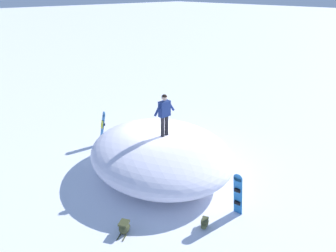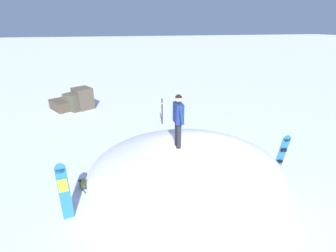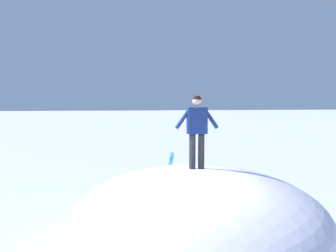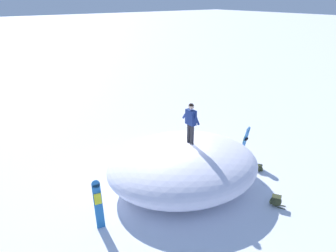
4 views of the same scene
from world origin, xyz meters
The scene contains 7 objects.
ground centered at (0.00, 0.00, 0.00)m, with size 240.00×240.00×0.00m, color white.
snow_mound centered at (-0.53, 0.57, 0.89)m, with size 5.24×6.05×1.78m, color white.
snowboarder_standing centered at (-0.81, 0.61, 2.72)m, with size 0.23×0.98×1.60m.
snowboard_primary_upright centered at (3.22, 0.84, 0.84)m, with size 0.34×0.39×1.63m.
snowboard_secondary_upright centered at (-4.15, 0.54, 0.86)m, with size 0.35×0.38×1.65m.
backpack_near centered at (-3.81, 1.70, 0.16)m, with size 0.39×0.52×0.31m.
backpack_far centered at (-2.32, 3.66, 0.21)m, with size 0.50×0.60×0.42m.
Camera 4 is at (6.55, 9.15, 7.07)m, focal length 34.45 mm.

